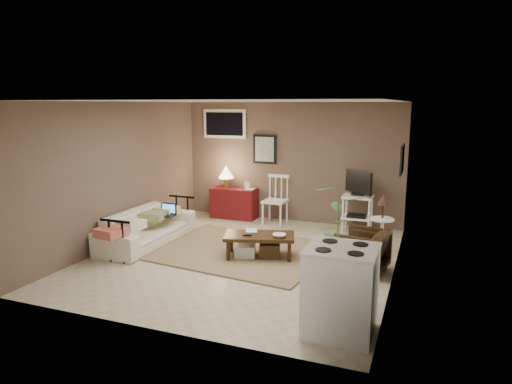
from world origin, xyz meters
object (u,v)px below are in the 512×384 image
at_px(spindle_chair, 275,201).
at_px(potted_plant, 338,238).
at_px(coffee_table, 259,244).
at_px(armchair, 362,249).
at_px(tv_stand, 358,200).
at_px(side_table, 383,217).
at_px(sofa, 147,222).
at_px(red_console, 233,200).
at_px(stove, 341,290).

height_order(spindle_chair, potted_plant, potted_plant).
distance_m(coffee_table, armchair, 1.58).
xyz_separation_m(tv_stand, side_table, (0.57, -1.18, -0.01)).
bearing_deg(spindle_chair, tv_stand, -0.74).
bearing_deg(sofa, armchair, -89.93).
bearing_deg(coffee_table, potted_plant, -37.76).
height_order(sofa, red_console, red_console).
height_order(armchair, potted_plant, potted_plant).
bearing_deg(tv_stand, side_table, -64.39).
relative_size(coffee_table, sofa, 0.59).
xyz_separation_m(side_table, armchair, (-0.18, -0.87, -0.27)).
height_order(spindle_chair, armchair, spindle_chair).
bearing_deg(potted_plant, side_table, 80.56).
xyz_separation_m(tv_stand, stove, (0.43, -3.96, -0.14)).
bearing_deg(tv_stand, sofa, -147.43).
relative_size(coffee_table, armchair, 1.77).
xyz_separation_m(red_console, tv_stand, (2.59, -0.15, 0.23)).
height_order(red_console, stove, red_console).
distance_m(coffee_table, spindle_chair, 2.15).
bearing_deg(potted_plant, armchair, 82.17).
distance_m(red_console, armchair, 3.71).
bearing_deg(side_table, spindle_chair, 151.18).
relative_size(coffee_table, potted_plant, 0.80).
height_order(tv_stand, side_table, tv_stand).
bearing_deg(stove, tv_stand, 96.27).
height_order(tv_stand, armchair, tv_stand).
height_order(sofa, armchair, sofa).
bearing_deg(side_table, sofa, -167.00).
relative_size(red_console, tv_stand, 0.95).
bearing_deg(stove, sofa, 152.55).
xyz_separation_m(sofa, red_console, (0.63, 2.21, -0.01)).
relative_size(coffee_table, tv_stand, 1.03).
xyz_separation_m(red_console, stove, (3.03, -4.11, 0.09)).
bearing_deg(potted_plant, red_console, 130.45).
xyz_separation_m(tv_stand, potted_plant, (0.24, -3.17, 0.18)).
distance_m(coffee_table, sofa, 2.05).
height_order(sofa, side_table, side_table).
height_order(coffee_table, tv_stand, tv_stand).
xyz_separation_m(spindle_chair, tv_stand, (1.62, -0.02, 0.15)).
xyz_separation_m(potted_plant, stove, (0.20, -0.79, -0.32)).
relative_size(sofa, side_table, 2.04).
bearing_deg(red_console, side_table, -22.86).
bearing_deg(spindle_chair, red_console, 172.55).
bearing_deg(sofa, stove, -117.45).
distance_m(sofa, tv_stand, 3.83).
relative_size(tv_stand, armchair, 1.73).
height_order(potted_plant, stove, potted_plant).
bearing_deg(stove, spindle_chair, 117.33).
distance_m(side_table, armchair, 0.93).
distance_m(spindle_chair, stove, 4.48).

